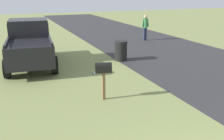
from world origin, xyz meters
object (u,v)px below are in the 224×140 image
at_px(pickup_truck, 30,42).
at_px(trash_bin, 121,51).
at_px(pedestrian, 145,26).
at_px(mailbox, 103,70).

xyz_separation_m(pickup_truck, trash_bin, (-0.90, -4.25, -0.60)).
bearing_deg(pickup_truck, trash_bin, -96.62).
relative_size(trash_bin, pedestrian, 0.56).
relative_size(mailbox, pickup_truck, 0.25).
distance_m(mailbox, trash_bin, 4.97).
height_order(trash_bin, pedestrian, pedestrian).
bearing_deg(mailbox, trash_bin, -17.17).
height_order(mailbox, pickup_truck, pickup_truck).
height_order(mailbox, trash_bin, mailbox).
bearing_deg(pedestrian, trash_bin, 135.95).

